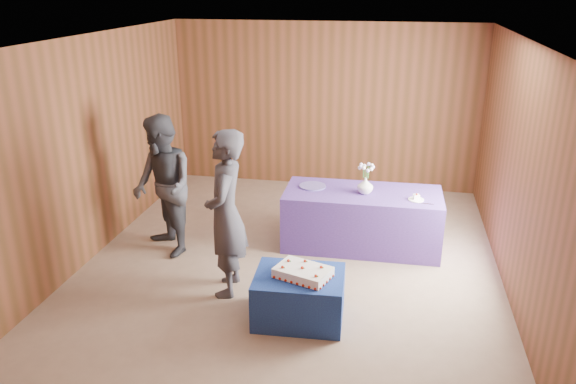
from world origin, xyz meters
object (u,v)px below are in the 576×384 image
(cake_table, at_px, (299,297))
(guest_left, at_px, (226,214))
(sheet_cake, at_px, (303,272))
(guest_right, at_px, (163,186))
(serving_table, at_px, (362,219))
(vase, at_px, (365,186))

(cake_table, height_order, guest_left, guest_left)
(sheet_cake, xyz_separation_m, guest_right, (-1.97, 1.21, 0.34))
(serving_table, xyz_separation_m, guest_left, (-1.39, -1.44, 0.56))
(vase, bearing_deg, sheet_cake, -105.04)
(vase, xyz_separation_m, guest_left, (-1.41, -1.40, 0.08))
(serving_table, relative_size, guest_right, 1.12)
(guest_left, bearing_deg, cake_table, 56.60)
(serving_table, xyz_separation_m, sheet_cake, (-0.47, -1.87, 0.17))
(cake_table, xyz_separation_m, vase, (0.53, 1.81, 0.60))
(guest_left, height_order, guest_right, guest_left)
(cake_table, height_order, sheet_cake, sheet_cake)
(vase, bearing_deg, guest_right, -165.84)
(cake_table, distance_m, serving_table, 1.92)
(vase, relative_size, guest_right, 0.12)
(cake_table, height_order, guest_right, guest_right)
(sheet_cake, height_order, guest_left, guest_left)
(vase, relative_size, guest_left, 0.11)
(serving_table, bearing_deg, cake_table, -105.98)
(serving_table, height_order, guest_right, guest_right)
(sheet_cake, relative_size, guest_left, 0.35)
(sheet_cake, height_order, vase, vase)
(cake_table, height_order, serving_table, serving_table)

